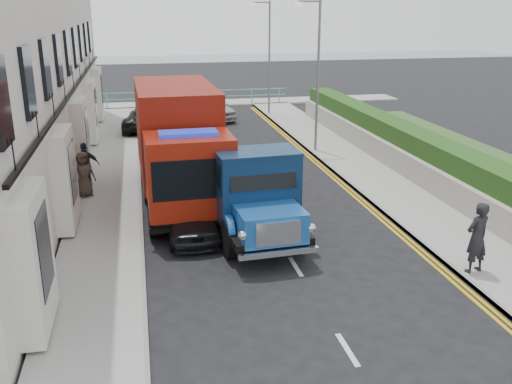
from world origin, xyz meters
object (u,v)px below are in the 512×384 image
at_px(lamp_mid, 316,68).
at_px(parked_car_front, 189,215).
at_px(bedford_lorry, 255,200).
at_px(red_lorry, 179,143).
at_px(lamp_far, 267,51).
at_px(pedestrian_east_near, 477,238).

bearing_deg(lamp_mid, parked_car_front, -126.66).
xyz_separation_m(bedford_lorry, parked_car_front, (-1.89, 0.90, -0.64)).
height_order(red_lorry, parked_car_front, red_lorry).
distance_m(lamp_mid, lamp_far, 10.00).
xyz_separation_m(lamp_mid, bedford_lorry, (-4.89, -10.01, -2.72)).
relative_size(lamp_far, parked_car_front, 1.86).
relative_size(lamp_far, red_lorry, 0.89).
relative_size(lamp_far, bedford_lorry, 1.16).
height_order(red_lorry, pedestrian_east_near, red_lorry).
bearing_deg(red_lorry, parked_car_front, -91.41).
distance_m(bedford_lorry, pedestrian_east_near, 6.16).
bearing_deg(bedford_lorry, pedestrian_east_near, -37.70).
height_order(lamp_far, red_lorry, lamp_far).
distance_m(red_lorry, pedestrian_east_near, 10.32).
height_order(lamp_far, bedford_lorry, lamp_far).
bearing_deg(pedestrian_east_near, lamp_mid, -104.68).
distance_m(lamp_far, parked_car_front, 20.55).
xyz_separation_m(lamp_mid, lamp_far, (0.00, 10.00, 0.00)).
distance_m(parked_car_front, pedestrian_east_near, 8.25).
bearing_deg(lamp_far, bedford_lorry, -103.72).
bearing_deg(bedford_lorry, parked_car_front, 150.69).
distance_m(lamp_mid, red_lorry, 9.19).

